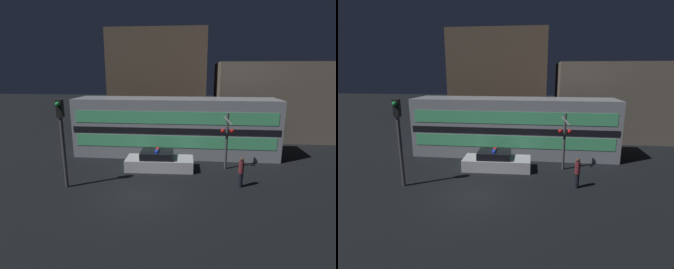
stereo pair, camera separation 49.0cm
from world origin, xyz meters
The scene contains 8 objects.
ground_plane centered at (0.00, 0.00, 0.00)m, with size 120.00×120.00×0.00m, color black.
train centered at (1.32, 7.17, 2.14)m, with size 14.86×3.04×4.28m.
police_car centered at (0.52, 3.88, 0.50)m, with size 4.37×1.86×1.32m.
pedestrian centered at (5.31, 1.56, 0.88)m, with size 0.29×0.29×1.70m.
crossing_signal_near centered at (4.82, 4.26, 2.07)m, with size 0.84×0.37×3.67m.
traffic_light_corner centered at (-4.17, 0.63, 2.92)m, with size 0.30×0.46×4.79m.
building_left centered at (-1.01, 15.86, 5.13)m, with size 9.68×5.63×10.25m.
building_center centered at (10.31, 14.38, 3.52)m, with size 10.85×6.85×7.04m.
Camera 1 is at (2.65, -12.13, 6.16)m, focal length 28.00 mm.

